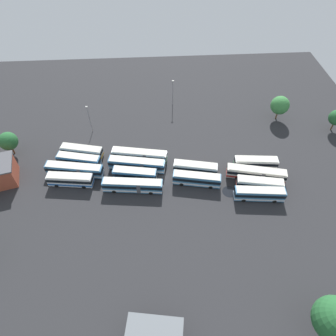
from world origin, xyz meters
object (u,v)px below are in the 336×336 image
(bus_row3_slot2, at_px, (75,170))
(bus_row3_slot1, at_px, (79,160))
(lamp_post_by_building, at_px, (173,92))
(bus_row2_slot0, at_px, (140,155))
(lamp_post_far_corner, at_px, (89,118))
(bus_row3_slot3, at_px, (70,180))
(bus_row0_slot2, at_px, (260,184))
(bus_row0_slot0, at_px, (256,163))
(bus_row2_slot2, at_px, (135,174))
(bus_row0_slot1, at_px, (256,173))
(bus_row3_slot0, at_px, (82,151))
(tree_south_edge, at_px, (280,105))
(bus_row2_slot1, at_px, (137,164))
(bus_row1_slot2, at_px, (197,179))
(bus_row2_slot3, at_px, (133,185))
(bus_row0_slot3, at_px, (259,194))
(tree_northwest, at_px, (8,141))
(bus_row1_slot1, at_px, (195,168))
(tree_east_edge, at_px, (336,320))

(bus_row3_slot2, bearing_deg, bus_row3_slot1, -100.81)
(lamp_post_by_building, bearing_deg, bus_row3_slot2, 46.46)
(bus_row2_slot0, bearing_deg, lamp_post_far_corner, -41.88)
(bus_row2_slot0, xyz_separation_m, bus_row3_slot3, (17.01, 7.26, -0.00))
(bus_row0_slot2, xyz_separation_m, bus_row3_slot1, (44.80, -10.83, 0.00))
(bus_row0_slot0, bearing_deg, bus_row2_slot2, 3.50)
(bus_row0_slot1, distance_m, lamp_post_by_building, 37.57)
(bus_row3_slot0, xyz_separation_m, bus_row3_slot2, (0.99, 6.48, 0.00))
(bus_row3_slot3, relative_size, tree_south_edge, 1.48)
(bus_row2_slot1, bearing_deg, bus_row0_slot2, 164.20)
(bus_row0_slot2, distance_m, tree_south_edge, 29.70)
(lamp_post_far_corner, bearing_deg, bus_row0_slot0, 158.65)
(bus_row1_slot2, relative_size, bus_row2_slot0, 0.81)
(bus_row0_slot1, relative_size, bus_row2_slot1, 1.00)
(bus_row2_slot3, bearing_deg, bus_row2_slot1, -98.13)
(bus_row0_slot3, relative_size, tree_northwest, 1.74)
(bus_row2_slot2, bearing_deg, bus_row3_slot2, -9.40)
(bus_row1_slot1, distance_m, bus_row3_slot0, 30.57)
(lamp_post_by_building, xyz_separation_m, tree_east_edge, (-21.36, 67.70, 1.29))
(bus_row2_slot1, distance_m, tree_south_edge, 46.26)
(bus_row2_slot1, bearing_deg, lamp_post_by_building, -112.18)
(bus_row3_slot3, distance_m, tree_northwest, 21.35)
(bus_row2_slot2, bearing_deg, bus_row3_slot1, -21.61)
(bus_row2_slot1, distance_m, tree_northwest, 34.78)
(bus_row0_slot1, height_order, bus_row3_slot0, same)
(bus_row1_slot2, xyz_separation_m, lamp_post_far_corner, (27.95, -21.57, 3.14))
(bus_row0_slot3, xyz_separation_m, lamp_post_far_corner, (42.14, -27.02, 3.14))
(bus_row2_slot0, bearing_deg, bus_row3_slot3, 23.11)
(bus_row0_slot3, xyz_separation_m, bus_row1_slot1, (14.08, -9.05, -0.00))
(bus_row0_slot2, distance_m, tree_northwest, 65.57)
(bus_row2_slot2, relative_size, bus_row3_slot0, 0.98)
(bus_row2_slot0, bearing_deg, bus_row0_slot3, 152.75)
(bus_row2_slot2, distance_m, bus_row3_slot1, 15.66)
(bus_row3_slot0, relative_size, bus_row3_slot1, 0.97)
(bus_row2_slot2, distance_m, tree_northwest, 35.18)
(bus_row3_slot1, height_order, bus_row3_slot3, same)
(bus_row1_slot2, relative_size, bus_row3_slot0, 1.06)
(bus_row1_slot1, relative_size, bus_row3_slot1, 0.97)
(bus_row2_slot2, distance_m, bus_row3_slot3, 15.81)
(bus_row3_slot2, bearing_deg, bus_row1_slot1, 177.28)
(tree_northwest, bearing_deg, bus_row3_slot0, 172.89)
(bus_row0_slot0, distance_m, bus_row2_slot2, 31.17)
(bus_row3_slot0, height_order, bus_row3_slot1, same)
(bus_row3_slot3, bearing_deg, tree_east_edge, 143.58)
(lamp_post_by_building, bearing_deg, bus_row2_slot1, 67.82)
(bus_row3_slot1, bearing_deg, bus_row3_slot2, 79.19)
(bus_row3_slot0, bearing_deg, bus_row0_slot3, 158.72)
(bus_row2_slot3, relative_size, bus_row3_slot3, 1.30)
(bus_row2_slot3, relative_size, lamp_post_far_corner, 1.63)
(bus_row1_slot1, distance_m, tree_east_edge, 42.07)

